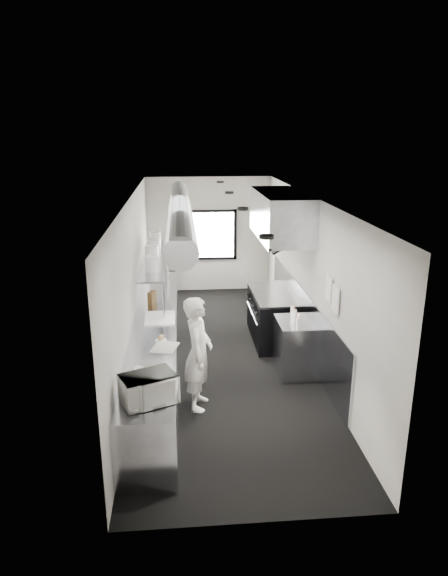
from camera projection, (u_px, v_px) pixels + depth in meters
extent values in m
cube|color=black|center=(223.00, 357.00, 8.97)|extent=(3.00, 8.00, 0.01)
cube|color=silver|center=(223.00, 198.00, 8.13)|extent=(3.00, 8.00, 0.01)
cube|color=beige|center=(209.00, 235.00, 12.36)|extent=(3.00, 0.02, 2.80)
cube|color=beige|center=(260.00, 402.00, 4.75)|extent=(3.00, 0.02, 2.80)
cube|color=beige|center=(134.00, 283.00, 8.43)|extent=(0.02, 8.00, 2.80)
cube|color=beige|center=(310.00, 279.00, 8.68)|extent=(0.02, 8.00, 2.80)
cube|color=#9CA0AA|center=(302.00, 319.00, 9.21)|extent=(0.03, 5.50, 1.10)
cylinder|color=#989DA1|center=(180.00, 210.00, 8.53)|extent=(0.40, 6.40, 0.40)
cube|color=white|center=(209.00, 235.00, 12.32)|extent=(1.20, 0.03, 1.10)
cube|color=black|center=(209.00, 212.00, 12.17)|extent=(1.36, 0.03, 0.08)
cube|color=black|center=(209.00, 258.00, 12.51)|extent=(1.36, 0.03, 0.08)
cube|color=black|center=(183.00, 235.00, 12.28)|extent=(0.08, 0.03, 1.25)
cube|color=black|center=(235.00, 235.00, 12.39)|extent=(0.08, 0.03, 1.25)
cube|color=#9CA0AA|center=(281.00, 215.00, 9.01)|extent=(0.80, 2.20, 0.80)
cube|color=#9CA0AA|center=(259.00, 237.00, 9.10)|extent=(0.05, 2.20, 0.05)
cube|color=black|center=(276.00, 234.00, 9.11)|extent=(0.50, 2.10, 0.28)
cube|color=#9CA0AA|center=(156.00, 347.00, 8.26)|extent=(0.70, 6.00, 0.90)
cube|color=#9CA0AA|center=(154.00, 260.00, 9.36)|extent=(0.45, 3.00, 0.04)
cylinder|color=#9CA0AA|center=(163.00, 300.00, 8.14)|extent=(0.04, 0.04, 0.66)
cylinder|color=#9CA0AA|center=(165.00, 277.00, 9.47)|extent=(0.04, 0.04, 0.66)
cylinder|color=#9CA0AA|center=(167.00, 259.00, 10.80)|extent=(0.04, 0.04, 0.66)
cube|color=black|center=(275.00, 317.00, 9.59)|extent=(0.85, 1.60, 0.90)
cube|color=#9CA0AA|center=(276.00, 294.00, 9.45)|extent=(0.85, 1.60, 0.04)
cube|color=#9CA0AA|center=(254.00, 318.00, 9.55)|extent=(0.03, 1.55, 0.80)
cylinder|color=#9CA0AA|center=(252.00, 313.00, 9.52)|extent=(0.03, 1.30, 0.03)
cube|color=#9CA0AA|center=(297.00, 347.00, 8.27)|extent=(0.65, 0.80, 0.90)
cube|color=#9CA0AA|center=(162.00, 282.00, 11.78)|extent=(0.70, 1.20, 0.90)
cube|color=white|center=(329.00, 289.00, 7.47)|extent=(0.02, 0.28, 0.38)
cube|color=white|center=(336.00, 299.00, 7.16)|extent=(0.02, 0.28, 0.38)
imported|color=white|center=(198.00, 353.00, 7.12)|extent=(0.49, 0.66, 1.67)
imported|color=white|center=(148.00, 389.00, 5.67)|extent=(0.68, 0.61, 0.33)
cylinder|color=silver|center=(137.00, 387.00, 5.95)|extent=(0.16, 0.16, 0.10)
cylinder|color=silver|center=(139.00, 372.00, 6.30)|extent=(0.17, 0.17, 0.11)
cube|color=silver|center=(165.00, 347.00, 7.14)|extent=(0.43, 0.49, 0.01)
cylinder|color=silver|center=(161.00, 341.00, 7.36)|extent=(0.24, 0.24, 0.01)
sphere|color=tan|center=(161.00, 337.00, 7.35)|extent=(0.09, 0.09, 0.09)
cube|color=white|center=(160.00, 318.00, 8.25)|extent=(0.49, 0.65, 0.02)
cube|color=brown|center=(152.00, 297.00, 8.96)|extent=(0.16, 0.22, 0.22)
cylinder|color=silver|center=(151.00, 263.00, 8.50)|extent=(0.28, 0.28, 0.26)
cylinder|color=silver|center=(152.00, 254.00, 9.02)|extent=(0.30, 0.30, 0.31)
cylinder|color=silver|center=(154.00, 248.00, 9.52)|extent=(0.28, 0.28, 0.31)
cylinder|color=silver|center=(155.00, 240.00, 10.09)|extent=(0.30, 0.30, 0.34)
cylinder|color=white|center=(298.00, 324.00, 7.80)|extent=(0.07, 0.07, 0.17)
cylinder|color=white|center=(299.00, 320.00, 7.95)|extent=(0.08, 0.08, 0.18)
cylinder|color=white|center=(294.00, 318.00, 8.06)|extent=(0.07, 0.07, 0.16)
cylinder|color=white|center=(295.00, 315.00, 8.20)|extent=(0.06, 0.06, 0.16)
cylinder|color=white|center=(292.00, 311.00, 8.35)|extent=(0.07, 0.07, 0.18)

